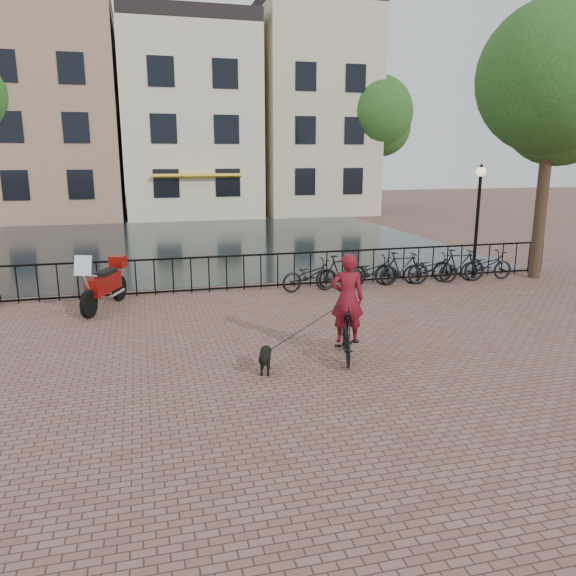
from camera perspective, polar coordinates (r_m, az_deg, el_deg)
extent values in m
plane|color=brown|center=(8.90, 5.01, -11.94)|extent=(100.00, 100.00, 0.00)
plane|color=black|center=(25.29, -8.26, 4.64)|extent=(20.00, 20.00, 0.00)
cube|color=black|center=(16.04, -4.53, 3.32)|extent=(20.00, 0.05, 0.05)
cube|color=black|center=(16.23, -4.47, 0.12)|extent=(20.00, 0.05, 0.05)
cube|color=#907253|center=(37.92, -22.72, 15.75)|extent=(7.50, 9.00, 12.00)
cube|color=black|center=(38.82, -23.65, 25.18)|extent=(7.50, 9.00, 0.80)
cube|color=beige|center=(37.73, -10.08, 15.80)|extent=(8.00, 9.00, 11.00)
cube|color=black|center=(38.45, -10.47, 24.61)|extent=(8.00, 9.00, 0.80)
cube|color=yellow|center=(33.04, -9.17, 11.17)|extent=(5.00, 0.60, 0.15)
cube|color=#C4B892|center=(39.28, 2.11, 16.98)|extent=(7.00, 9.00, 12.50)
cube|color=black|center=(40.25, 2.20, 26.48)|extent=(7.00, 9.00, 0.80)
cylinder|color=black|center=(19.10, 24.48, 9.23)|extent=(0.36, 0.36, 5.60)
sphere|color=#1C4617|center=(19.20, 25.45, 18.76)|extent=(4.48, 4.48, 4.48)
cylinder|color=black|center=(37.58, 8.65, 12.01)|extent=(0.36, 0.36, 5.95)
sphere|color=#1C4617|center=(37.66, 8.84, 17.19)|extent=(4.76, 4.76, 4.76)
cylinder|color=black|center=(18.27, 18.61, 5.80)|extent=(0.10, 0.10, 3.20)
sphere|color=beige|center=(18.14, 19.02, 11.12)|extent=(0.30, 0.30, 0.30)
imported|color=black|center=(10.71, 5.96, -4.49)|extent=(0.96, 1.81, 1.04)
imported|color=maroon|center=(10.49, 6.07, -0.16)|extent=(0.86, 0.68, 2.05)
imported|color=black|center=(15.99, 2.25, 1.31)|extent=(1.79, 0.86, 0.90)
imported|color=black|center=(16.28, 5.45, 1.65)|extent=(1.72, 0.71, 1.00)
imported|color=black|center=(16.63, 8.53, 1.64)|extent=(1.77, 0.78, 0.90)
imported|color=black|center=(17.01, 11.48, 1.96)|extent=(1.71, 0.65, 1.00)
imported|color=black|center=(17.46, 14.28, 1.93)|extent=(1.77, 0.77, 0.90)
imported|color=black|center=(17.92, 16.95, 2.21)|extent=(1.71, 0.69, 1.00)
imported|color=black|center=(18.44, 19.46, 2.18)|extent=(1.74, 0.68, 0.90)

